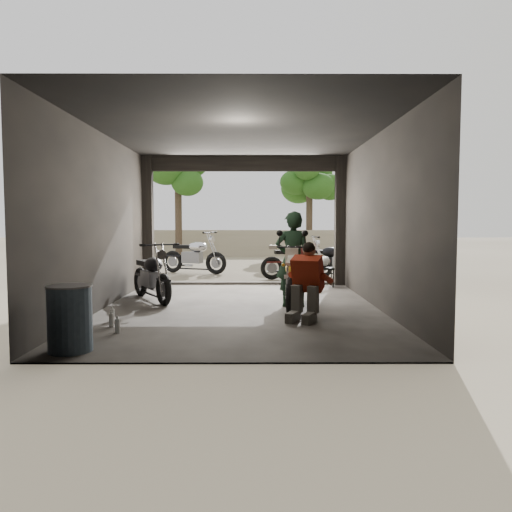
{
  "coord_description": "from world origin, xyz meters",
  "views": [
    {
      "loc": [
        0.24,
        -9.01,
        1.61
      ],
      "look_at": [
        0.28,
        0.6,
        0.93
      ],
      "focal_mm": 35.0,
      "sensor_mm": 36.0,
      "label": 1
    }
  ],
  "objects_px": {
    "outside_bike_a": "(194,252)",
    "helmet": "(324,262)",
    "sign_post": "(373,218)",
    "rider": "(293,260)",
    "oil_drum": "(70,320)",
    "main_bike": "(295,276)",
    "outside_bike_c": "(327,257)",
    "left_bike": "(151,272)",
    "mechanic": "(305,283)",
    "outside_bike_b": "(297,258)",
    "stool": "(326,271)"
  },
  "relations": [
    {
      "from": "helmet",
      "to": "oil_drum",
      "type": "height_order",
      "value": "oil_drum"
    },
    {
      "from": "mechanic",
      "to": "stool",
      "type": "height_order",
      "value": "mechanic"
    },
    {
      "from": "main_bike",
      "to": "oil_drum",
      "type": "xyz_separation_m",
      "value": [
        -2.99,
        -3.09,
        -0.19
      ]
    },
    {
      "from": "mechanic",
      "to": "helmet",
      "type": "xyz_separation_m",
      "value": [
        0.89,
        4.12,
        0.01
      ]
    },
    {
      "from": "outside_bike_b",
      "to": "rider",
      "type": "xyz_separation_m",
      "value": [
        -0.47,
        -4.51,
        0.29
      ]
    },
    {
      "from": "sign_post",
      "to": "main_bike",
      "type": "bearing_deg",
      "value": -130.97
    },
    {
      "from": "outside_bike_b",
      "to": "stool",
      "type": "distance_m",
      "value": 1.82
    },
    {
      "from": "outside_bike_b",
      "to": "outside_bike_a",
      "type": "bearing_deg",
      "value": 55.21
    },
    {
      "from": "outside_bike_a",
      "to": "sign_post",
      "type": "distance_m",
      "value": 5.98
    },
    {
      "from": "main_bike",
      "to": "mechanic",
      "type": "height_order",
      "value": "mechanic"
    },
    {
      "from": "helmet",
      "to": "outside_bike_b",
      "type": "bearing_deg",
      "value": 128.59
    },
    {
      "from": "rider",
      "to": "main_bike",
      "type": "bearing_deg",
      "value": 104.9
    },
    {
      "from": "sign_post",
      "to": "left_bike",
      "type": "bearing_deg",
      "value": -163.25
    },
    {
      "from": "oil_drum",
      "to": "outside_bike_c",
      "type": "bearing_deg",
      "value": 61.95
    },
    {
      "from": "left_bike",
      "to": "helmet",
      "type": "relative_size",
      "value": 5.79
    },
    {
      "from": "left_bike",
      "to": "stool",
      "type": "relative_size",
      "value": 3.62
    },
    {
      "from": "outside_bike_b",
      "to": "mechanic",
      "type": "relative_size",
      "value": 1.45
    },
    {
      "from": "rider",
      "to": "mechanic",
      "type": "relative_size",
      "value": 1.46
    },
    {
      "from": "left_bike",
      "to": "rider",
      "type": "distance_m",
      "value": 2.9
    },
    {
      "from": "main_bike",
      "to": "outside_bike_b",
      "type": "relative_size",
      "value": 1.02
    },
    {
      "from": "outside_bike_b",
      "to": "mechanic",
      "type": "xyz_separation_m",
      "value": [
        -0.37,
        -5.79,
        0.01
      ]
    },
    {
      "from": "rider",
      "to": "oil_drum",
      "type": "height_order",
      "value": "rider"
    },
    {
      "from": "left_bike",
      "to": "outside_bike_a",
      "type": "relative_size",
      "value": 0.91
    },
    {
      "from": "left_bike",
      "to": "sign_post",
      "type": "distance_m",
      "value": 5.23
    },
    {
      "from": "left_bike",
      "to": "sign_post",
      "type": "bearing_deg",
      "value": -11.61
    },
    {
      "from": "rider",
      "to": "oil_drum",
      "type": "relative_size",
      "value": 2.18
    },
    {
      "from": "outside_bike_c",
      "to": "helmet",
      "type": "distance_m",
      "value": 2.09
    },
    {
      "from": "stool",
      "to": "sign_post",
      "type": "xyz_separation_m",
      "value": [
        1.02,
        -0.38,
        1.26
      ]
    },
    {
      "from": "outside_bike_c",
      "to": "sign_post",
      "type": "xyz_separation_m",
      "value": [
        0.7,
        -2.49,
        1.09
      ]
    },
    {
      "from": "outside_bike_a",
      "to": "helmet",
      "type": "height_order",
      "value": "outside_bike_a"
    },
    {
      "from": "rider",
      "to": "sign_post",
      "type": "relative_size",
      "value": 0.73
    },
    {
      "from": "stool",
      "to": "mechanic",
      "type": "bearing_deg",
      "value": -102.92
    },
    {
      "from": "stool",
      "to": "helmet",
      "type": "bearing_deg",
      "value": 129.64
    },
    {
      "from": "main_bike",
      "to": "mechanic",
      "type": "distance_m",
      "value": 1.16
    },
    {
      "from": "left_bike",
      "to": "oil_drum",
      "type": "bearing_deg",
      "value": -123.31
    },
    {
      "from": "helmet",
      "to": "outside_bike_a",
      "type": "bearing_deg",
      "value": 159.22
    },
    {
      "from": "outside_bike_b",
      "to": "oil_drum",
      "type": "height_order",
      "value": "outside_bike_b"
    },
    {
      "from": "left_bike",
      "to": "outside_bike_a",
      "type": "bearing_deg",
      "value": 57.01
    },
    {
      "from": "main_bike",
      "to": "helmet",
      "type": "bearing_deg",
      "value": 82.05
    },
    {
      "from": "oil_drum",
      "to": "sign_post",
      "type": "bearing_deg",
      "value": 48.23
    },
    {
      "from": "main_bike",
      "to": "oil_drum",
      "type": "distance_m",
      "value": 4.31
    },
    {
      "from": "helmet",
      "to": "main_bike",
      "type": "bearing_deg",
      "value": -86.62
    },
    {
      "from": "rider",
      "to": "mechanic",
      "type": "height_order",
      "value": "rider"
    },
    {
      "from": "left_bike",
      "to": "outside_bike_c",
      "type": "bearing_deg",
      "value": 14.48
    },
    {
      "from": "outside_bike_c",
      "to": "rider",
      "type": "height_order",
      "value": "rider"
    },
    {
      "from": "rider",
      "to": "stool",
      "type": "bearing_deg",
      "value": -107.85
    },
    {
      "from": "outside_bike_b",
      "to": "sign_post",
      "type": "relative_size",
      "value": 0.72
    },
    {
      "from": "outside_bike_a",
      "to": "helmet",
      "type": "relative_size",
      "value": 6.35
    },
    {
      "from": "left_bike",
      "to": "mechanic",
      "type": "relative_size",
      "value": 1.43
    },
    {
      "from": "main_bike",
      "to": "outside_bike_c",
      "type": "height_order",
      "value": "main_bike"
    }
  ]
}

